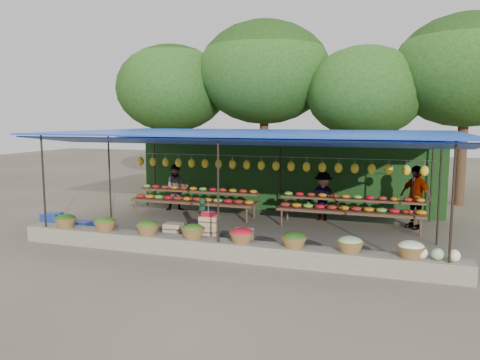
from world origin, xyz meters
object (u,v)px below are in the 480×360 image
(vendor_seated, at_px, (204,219))
(blue_crate_back, at_px, (52,219))
(crate_counter, at_px, (208,234))
(weighing_scale, at_px, (208,213))
(blue_crate_front, at_px, (82,227))

(vendor_seated, distance_m, blue_crate_back, 5.13)
(crate_counter, relative_size, blue_crate_back, 4.15)
(weighing_scale, height_order, blue_crate_front, weighing_scale)
(blue_crate_front, height_order, blue_crate_back, blue_crate_back)
(weighing_scale, height_order, vendor_seated, vendor_seated)
(blue_crate_front, bearing_deg, crate_counter, 0.52)
(blue_crate_front, bearing_deg, vendor_seated, 7.40)
(blue_crate_back, bearing_deg, blue_crate_front, -40.36)
(crate_counter, relative_size, blue_crate_front, 4.26)
(crate_counter, height_order, blue_crate_front, crate_counter)
(weighing_scale, distance_m, blue_crate_front, 3.95)
(weighing_scale, xyz_separation_m, blue_crate_front, (-3.89, 0.14, -0.68))
(blue_crate_back, bearing_deg, crate_counter, -27.16)
(vendor_seated, bearing_deg, weighing_scale, 151.27)
(blue_crate_back, bearing_deg, weighing_scale, -27.14)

